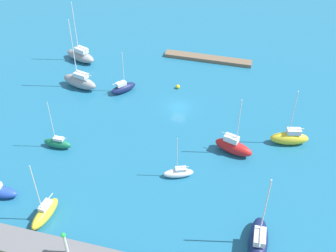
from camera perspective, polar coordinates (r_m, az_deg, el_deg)
name	(u,v)px	position (r m, az deg, el deg)	size (l,w,h in m)	color
water	(179,107)	(76.13, 1.48, 2.63)	(160.00, 160.00, 0.00)	#1E668C
pier_dock	(208,59)	(90.61, 5.46, 9.16)	(18.62, 2.28, 0.73)	brown
harbor_beacon	(65,242)	(52.56, -13.89, -15.11)	(0.56, 0.56, 3.73)	silver
sailboat_yellow_mid_basin	(45,213)	(59.06, -16.48, -11.34)	(2.33, 5.73, 10.14)	yellow
sailboat_gray_west_end	(80,81)	(82.38, -11.98, 6.02)	(7.77, 3.99, 13.98)	gray
sailboat_navy_along_channel	(123,88)	(80.07, -6.14, 5.23)	(4.70, 5.17, 8.39)	#141E4C
sailboat_green_east_end	(57,143)	(69.21, -14.87, -2.26)	(4.66, 1.44, 8.91)	#19724C
sailboat_white_outer_mooring	(178,173)	(62.30, 1.44, -6.40)	(4.73, 2.96, 7.43)	white
sailboat_red_near_pier	(233,146)	(66.54, 8.92, -2.78)	(6.53, 3.68, 10.37)	red
sailboat_yellow_far_south	(290,138)	(70.23, 16.29, -1.54)	(6.44, 3.25, 10.23)	yellow
sailboat_gray_center_basin	(80,55)	(91.41, -11.88, 9.43)	(7.78, 4.97, 12.90)	gray
sailboat_navy_lone_south	(259,240)	(55.15, 12.28, -14.96)	(2.63, 7.26, 11.54)	#141E4C
mooring_buoy_yellow	(178,87)	(80.92, 1.35, 5.41)	(0.79, 0.79, 0.79)	yellow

